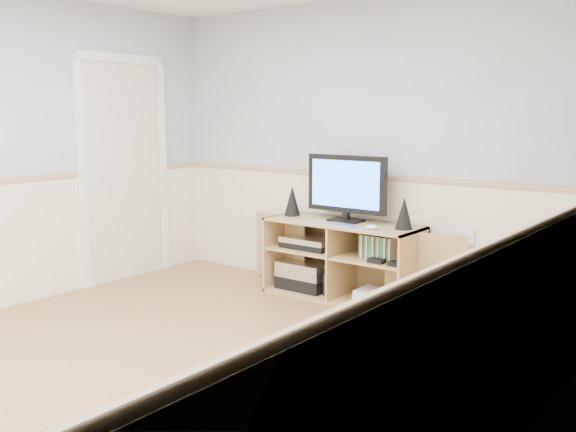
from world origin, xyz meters
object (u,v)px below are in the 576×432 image
(media_cabinet, at_px, (346,258))
(keyboard, at_px, (342,225))
(game_consoles, at_px, (376,297))
(monitor, at_px, (346,186))

(media_cabinet, distance_m, keyboard, 0.39)
(media_cabinet, bearing_deg, game_consoles, -11.61)
(media_cabinet, relative_size, game_consoles, 4.63)
(game_consoles, bearing_deg, monitor, 169.97)
(media_cabinet, bearing_deg, keyboard, -67.49)
(monitor, relative_size, game_consoles, 1.65)
(keyboard, xyz_separation_m, game_consoles, (0.26, 0.13, -0.59))
(game_consoles, bearing_deg, media_cabinet, 168.39)
(monitor, xyz_separation_m, keyboard, (0.08, -0.19, -0.30))
(media_cabinet, height_order, monitor, monitor)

